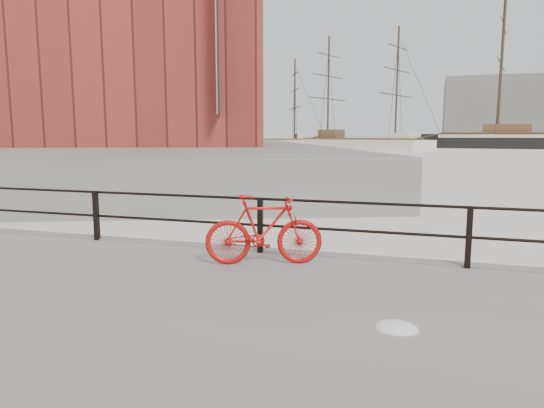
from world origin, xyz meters
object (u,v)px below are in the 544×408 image
Objects in this scene: schooner_mid at (359,149)px; schooner_left at (268,148)px; workboat_near at (169,164)px; workboat_far at (130,157)px; bicycle at (264,230)px.

schooner_mid reaches higher than schooner_left.
workboat_near is 1.02× the size of workboat_far.
schooner_left is at bearing 87.52° from bicycle.
schooner_mid reaches higher than bicycle.
schooner_left is (-25.86, 80.05, -0.93)m from bicycle.
schooner_mid is at bearing 75.79° from bicycle.
schooner_mid is 44.74m from workboat_far.
bicycle is 0.17× the size of workboat_near.
schooner_mid is 50.55m from workboat_near.
schooner_left is 2.09× the size of workboat_far.
schooner_left is at bearing 73.96° from workboat_far.
schooner_mid is 17.24m from schooner_left.
schooner_mid is at bearing 54.73° from workboat_near.
schooner_left is 50.37m from workboat_near.
schooner_mid is (-8.63, 79.71, -0.93)m from bicycle.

